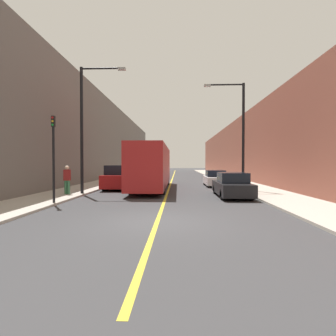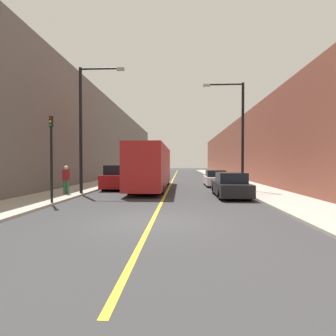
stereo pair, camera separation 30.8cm
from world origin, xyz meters
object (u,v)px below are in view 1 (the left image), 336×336
street_lamp_left (86,121)px  street_lamp_right (240,129)px  traffic_light (54,156)px  pedestrian (67,179)px  bus (152,166)px  parked_suv_left (120,178)px  car_right_near (232,186)px  car_right_mid (215,179)px

street_lamp_left → street_lamp_right: (10.76, 2.63, -0.20)m
street_lamp_left → traffic_light: 4.83m
street_lamp_left → pedestrian: size_ratio=4.53×
traffic_light → bus: bearing=63.3°
bus → pedestrian: size_ratio=6.63×
street_lamp_right → pedestrian: (-11.78, -3.23, -3.63)m
street_lamp_right → pedestrian: bearing=-164.7°
bus → parked_suv_left: bus is taller
car_right_near → traffic_light: 10.45m
car_right_mid → street_lamp_right: (1.21, -4.29, 4.04)m
bus → street_lamp_right: street_lamp_right is taller
street_lamp_left → parked_suv_left: bearing=70.7°
bus → traffic_light: size_ratio=2.79×
bus → street_lamp_right: (6.72, -1.55, 2.85)m
car_right_near → pedestrian: bearing=179.5°
street_lamp_left → traffic_light: (-0.17, -4.18, -2.40)m
parked_suv_left → traffic_light: (-1.55, -8.14, 1.60)m
bus → car_right_near: size_ratio=2.62×
bus → pedestrian: 7.00m
traffic_light → parked_suv_left: bearing=79.2°
car_right_near → pedestrian: (-10.54, 0.10, 0.38)m
car_right_near → street_lamp_left: 10.43m
street_lamp_left → traffic_light: size_ratio=1.90×
bus → parked_suv_left: bearing=-175.2°
parked_suv_left → traffic_light: bearing=-100.8°
street_lamp_left → pedestrian: (-1.02, -0.60, -3.83)m
car_right_mid → traffic_light: bearing=-131.2°
bus → car_right_near: 7.43m
car_right_near → pedestrian: size_ratio=2.53×
traffic_light → street_lamp_right: bearing=32.0°
street_lamp_left → traffic_light: bearing=-92.3°
car_right_near → bus: bearing=138.4°
street_lamp_right → car_right_near: bearing=-110.4°
street_lamp_left → street_lamp_right: 11.08m
street_lamp_right → parked_suv_left: bearing=172.0°
traffic_light → street_lamp_left: bearing=87.7°
parked_suv_left → car_right_mid: bearing=20.0°
car_right_near → car_right_mid: (0.03, 7.62, -0.03)m
car_right_near → car_right_mid: size_ratio=1.11×
parked_suv_left → street_lamp_right: bearing=-8.0°
pedestrian → street_lamp_right: bearing=15.3°
car_right_mid → traffic_light: 14.87m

